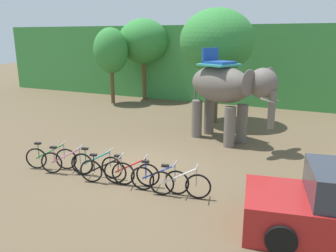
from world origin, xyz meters
The scene contains 13 objects.
ground_plane centered at (0.00, 0.00, 0.00)m, with size 80.00×80.00×0.00m, color brown.
foliage_hedge centered at (0.00, 14.75, 2.46)m, with size 36.00×6.00×4.91m, color #3D8E42.
tree_center_left centered at (-6.83, 9.13, 3.33)m, with size 2.17×2.17×4.75m.
tree_right centered at (-5.66, 11.25, 3.89)m, with size 3.30×3.30×5.36m.
tree_far_right centered at (0.60, 7.11, 4.00)m, with size 3.57×3.57×5.54m.
elephant centered at (1.93, 4.14, 2.20)m, with size 4.16×3.01×3.78m.
bike_green centered at (-2.45, -1.15, 0.39)m, with size 1.61×0.74×0.92m.
bike_pink centered at (-1.70, -1.27, 0.39)m, with size 1.64×0.68×0.92m.
bike_teal centered at (-0.70, -1.04, 0.39)m, with size 1.70×0.52×0.92m.
bike_black centered at (-0.13, -1.35, 0.39)m, with size 1.68×0.58×0.92m.
bike_red centered at (0.57, -1.13, 0.39)m, with size 1.68×0.56×0.92m.
bike_blue centered at (1.53, -1.23, 0.39)m, with size 1.70×0.52×0.92m.
bike_white centered at (2.15, -1.25, 0.39)m, with size 1.68×0.56×0.92m.
Camera 1 is at (5.33, -9.01, 4.26)m, focal length 36.01 mm.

